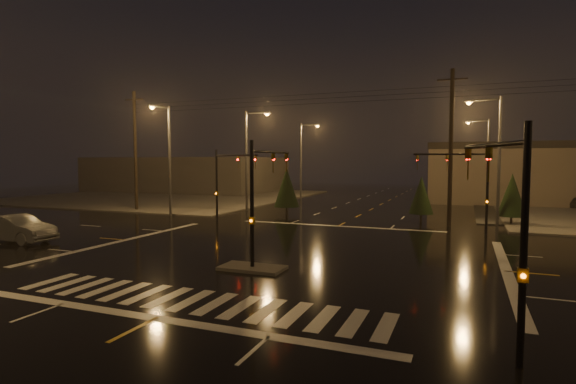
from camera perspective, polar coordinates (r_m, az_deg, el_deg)
name	(u,v)px	position (r m, az deg, el deg)	size (l,w,h in m)	color
ground	(285,253)	(24.84, -0.43, -7.77)	(140.00, 140.00, 0.00)	black
sidewalk_nw	(168,196)	(65.71, -14.95, -0.52)	(36.00, 36.00, 0.12)	#4A4742
median_island	(252,268)	(21.26, -4.55, -9.58)	(3.00, 1.60, 0.15)	#4A4742
crosswalk	(191,300)	(17.10, -12.19, -13.29)	(15.00, 2.60, 0.01)	beige
stop_bar_near	(156,318)	(15.57, -16.45, -15.12)	(16.00, 0.50, 0.01)	beige
stop_bar_far	(338,226)	(35.12, 6.37, -4.32)	(16.00, 0.50, 0.01)	beige
commercial_block	(187,174)	(78.23, -12.67, 2.23)	(30.00, 18.00, 5.60)	#3E3A36
signal_mast_median	(260,188)	(21.55, -3.51, 0.50)	(0.25, 4.59, 6.00)	black
signal_mast_ne	(472,180)	(32.68, 22.29, 1.46)	(4.84, 1.86, 6.00)	black
signal_mast_nw	(225,176)	(37.64, -8.03, 2.01)	(4.84, 1.86, 6.00)	black
signal_mast_se	(510,213)	(12.89, 26.31, -2.43)	(1.55, 3.87, 6.00)	black
streetlight_1	(249,153)	(45.36, -4.96, 4.91)	(2.77, 0.32, 10.00)	#38383A
streetlight_2	(303,155)	(60.08, 1.93, 4.69)	(2.77, 0.32, 10.00)	#38383A
streetlight_3	(495,151)	(38.58, 24.80, 4.72)	(2.77, 0.32, 10.00)	#38383A
streetlight_4	(485,155)	(58.56, 23.77, 4.37)	(2.77, 0.32, 10.00)	#38383A
streetlight_5	(167,153)	(42.08, -15.08, 4.86)	(0.32, 2.77, 10.00)	#38383A
utility_pole_0	(135,150)	(48.03, -18.82, 5.05)	(2.20, 0.32, 12.00)	black
utility_pole_1	(451,147)	(36.56, 19.97, 5.42)	(2.20, 0.32, 12.00)	black
conifer_0	(512,195)	(39.44, 26.57, -0.32)	(2.17, 2.17, 4.09)	black
conifer_3	(287,187)	(42.53, -0.18, 0.61)	(2.38, 2.38, 4.42)	black
conifer_4	(421,195)	(38.55, 16.56, -0.36)	(1.99, 1.99, 3.80)	black
car_crossing	(16,228)	(32.70, -31.25, -3.98)	(1.82, 5.21, 1.72)	#4F5256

